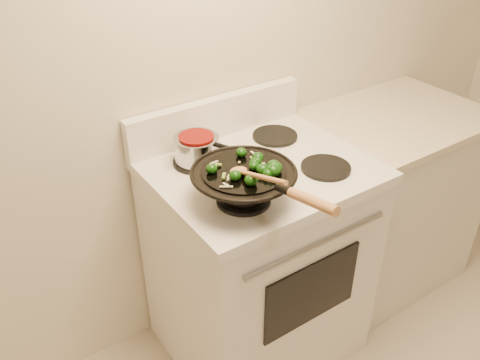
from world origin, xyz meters
TOP-DOWN VIEW (x-y plane):
  - stove at (-0.07, 1.17)m, footprint 0.78×0.67m
  - counter_unit at (0.71, 1.20)m, footprint 0.82×0.62m
  - wok at (-0.25, 1.02)m, footprint 0.34×0.57m
  - stirfry at (-0.22, 0.99)m, footprint 0.22×0.20m
  - wooden_spoon at (-0.27, 0.94)m, footprint 0.06×0.26m
  - saucepan at (-0.25, 1.32)m, footprint 0.16×0.25m

SIDE VIEW (x-z plane):
  - counter_unit at x=0.71m, z-range 0.00..0.91m
  - stove at x=-0.07m, z-range -0.07..1.01m
  - saucepan at x=-0.25m, z-range 0.93..1.03m
  - wok at x=-0.25m, z-range 0.90..1.08m
  - stirfry at x=-0.22m, z-range 1.03..1.07m
  - wooden_spoon at x=-0.27m, z-range 1.02..1.12m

